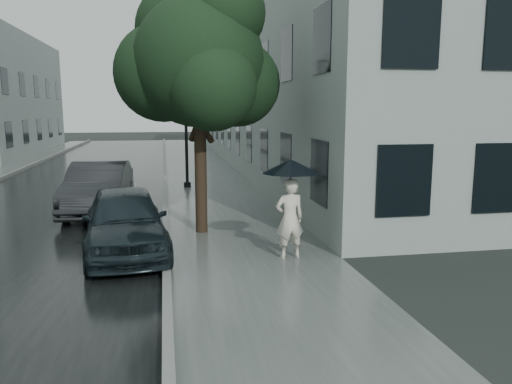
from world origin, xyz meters
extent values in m
plane|color=black|center=(0.00, 0.00, 0.00)|extent=(120.00, 120.00, 0.00)
cube|color=slate|center=(0.25, 12.00, 0.00)|extent=(3.50, 60.00, 0.01)
cube|color=slate|center=(-1.57, 12.00, 0.07)|extent=(0.15, 60.00, 0.15)
cube|color=black|center=(-5.08, 12.00, 0.00)|extent=(6.85, 60.00, 0.00)
cube|color=gray|center=(5.50, 19.50, 4.50)|extent=(7.00, 36.00, 9.00)
cube|color=black|center=(2.02, 19.50, 4.50)|extent=(0.08, 32.40, 7.20)
cube|color=black|center=(-10.32, 30.00, 4.00)|extent=(0.08, 16.20, 6.40)
imported|color=beige|center=(0.94, 1.72, 0.84)|extent=(0.65, 0.47, 1.67)
cylinder|color=black|center=(0.95, 1.74, 1.39)|extent=(0.02, 0.02, 0.77)
cone|color=black|center=(0.95, 1.74, 1.92)|extent=(1.54, 1.54, 0.28)
cylinder|color=black|center=(0.95, 1.74, 2.08)|extent=(0.02, 0.02, 0.08)
cylinder|color=black|center=(0.95, 1.74, 0.98)|extent=(0.03, 0.03, 0.06)
cylinder|color=#332619|center=(-0.68, 4.30, 1.48)|extent=(0.30, 0.30, 2.97)
sphere|color=#193417|center=(-0.68, 4.30, 4.17)|extent=(3.12, 3.12, 3.12)
sphere|color=#193417|center=(0.29, 4.66, 3.68)|extent=(2.16, 2.16, 2.16)
sphere|color=#193417|center=(-1.53, 4.79, 3.93)|extent=(2.41, 2.41, 2.41)
sphere|color=#193417|center=(-0.45, 3.46, 3.56)|extent=(2.03, 2.03, 2.03)
sphere|color=#193417|center=(-1.04, 5.02, 5.01)|extent=(2.28, 2.28, 2.28)
sphere|color=#193417|center=(-0.09, 4.07, 5.25)|extent=(1.94, 1.94, 1.94)
cylinder|color=black|center=(-0.70, 11.68, 2.47)|extent=(0.12, 0.12, 4.94)
cylinder|color=black|center=(-0.70, 11.68, 0.10)|extent=(0.28, 0.28, 0.20)
cylinder|color=black|center=(-0.95, 11.63, 4.94)|extent=(0.51, 0.17, 0.08)
sphere|color=silver|center=(-1.24, 11.58, 4.89)|extent=(0.32, 0.32, 0.32)
imported|color=black|center=(-2.42, 2.74, 0.71)|extent=(2.10, 4.30, 1.41)
imported|color=#242629|center=(-3.50, 7.25, 0.75)|extent=(1.75, 4.59, 1.49)
camera|label=1|loc=(-1.55, -7.98, 3.07)|focal=35.00mm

